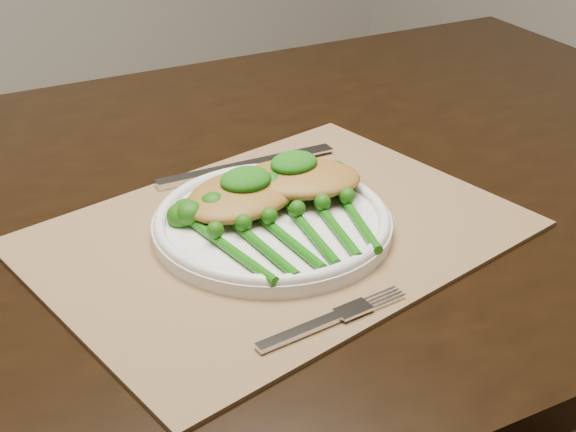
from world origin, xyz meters
TOP-DOWN VIEW (x-y plane):
  - placemat at (-0.01, -0.02)m, footprint 0.51×0.39m
  - dinner_plate at (-0.01, -0.02)m, footprint 0.25×0.25m
  - knife at (0.03, 0.13)m, footprint 0.23×0.06m
  - fork at (-0.05, -0.18)m, footprint 0.16×0.03m
  - chicken_fillet_left at (-0.02, 0.02)m, footprint 0.16×0.12m
  - chicken_fillet_right at (0.05, 0.01)m, footprint 0.16×0.15m
  - pesto_dollop_left at (-0.01, 0.02)m, footprint 0.06×0.05m
  - pesto_dollop_right at (0.05, 0.02)m, footprint 0.06×0.05m
  - broccolini_bundle at (-0.01, -0.06)m, footprint 0.20×0.21m

SIDE VIEW (x-z plane):
  - placemat at x=-0.01m, z-range 0.75..0.75m
  - fork at x=-0.05m, z-range 0.76..0.76m
  - knife at x=0.03m, z-range 0.76..0.76m
  - dinner_plate at x=-0.01m, z-range 0.75..0.78m
  - broccolini_bundle at x=-0.01m, z-range 0.76..0.79m
  - chicken_fillet_left at x=-0.02m, z-range 0.77..0.80m
  - chicken_fillet_right at x=0.05m, z-range 0.78..0.80m
  - pesto_dollop_left at x=-0.01m, z-range 0.79..0.81m
  - pesto_dollop_right at x=0.05m, z-range 0.79..0.82m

